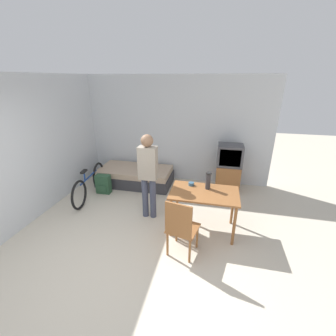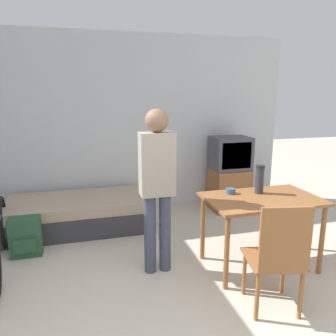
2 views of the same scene
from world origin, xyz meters
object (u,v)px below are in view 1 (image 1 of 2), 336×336
dining_table (204,197)px  mate_bowl (191,184)px  backpack (103,184)px  wooden_chair (181,227)px  daybed (135,176)px  thermos_flask (208,180)px  tv (228,168)px  person_standing (148,171)px  bicycle (90,184)px

dining_table → mate_bowl: mate_bowl is taller
dining_table → backpack: size_ratio=2.54×
wooden_chair → backpack: bearing=142.8°
dining_table → daybed: bearing=140.1°
daybed → thermos_flask: bearing=-36.5°
tv → mate_bowl: tv is taller
person_standing → backpack: size_ratio=3.65×
dining_table → person_standing: size_ratio=0.70×
daybed → person_standing: person_standing is taller
person_standing → thermos_flask: 1.12m
mate_bowl → dining_table: bearing=-39.6°
backpack → wooden_chair: bearing=-37.2°
tv → backpack: tv is taller
daybed → bicycle: bicycle is taller
wooden_chair → bicycle: size_ratio=0.59×
thermos_flask → tv: bearing=75.1°
bicycle → person_standing: person_standing is taller
wooden_chair → mate_bowl: bearing=88.4°
backpack → mate_bowl: bearing=-17.4°
thermos_flask → backpack: 2.70m
tv → mate_bowl: bearing=-115.6°
daybed → tv: 2.38m
daybed → wooden_chair: wooden_chair is taller
bicycle → dining_table: bearing=-14.3°
dining_table → thermos_flask: 0.31m
person_standing → bicycle: bearing=163.1°
bicycle → person_standing: 1.79m
tv → thermos_flask: tv is taller
thermos_flask → backpack: bearing=163.2°
wooden_chair → thermos_flask: 1.03m
bicycle → person_standing: size_ratio=1.00×
wooden_chair → thermos_flask: bearing=69.8°
person_standing → daybed: bearing=120.5°
wooden_chair → person_standing: (-0.79, 0.94, 0.44)m
mate_bowl → bicycle: bearing=169.0°
thermos_flask → dining_table: bearing=-107.5°
dining_table → bicycle: size_ratio=0.70×
wooden_chair → thermos_flask: size_ratio=3.21×
bicycle → backpack: bicycle is taller
wooden_chair → daybed: bearing=124.6°
dining_table → mate_bowl: (-0.26, 0.21, 0.13)m
thermos_flask → mate_bowl: (-0.30, 0.07, -0.14)m
wooden_chair → thermos_flask: (0.33, 0.89, 0.39)m
person_standing → backpack: person_standing is taller
mate_bowl → backpack: 2.37m
mate_bowl → backpack: size_ratio=0.22×
person_standing → thermos_flask: (1.12, -0.05, -0.05)m
tv → wooden_chair: tv is taller
daybed → person_standing: bearing=-59.5°
tv → thermos_flask: bearing=-104.9°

